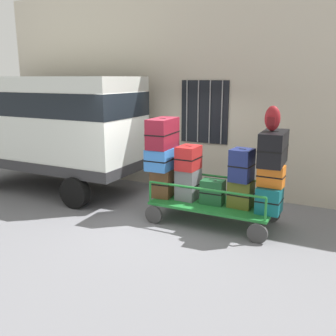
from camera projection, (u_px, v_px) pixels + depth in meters
ground_plane at (161, 216)px, 7.86m from camera, size 40.00×40.00×0.00m
building_wall at (203, 91)px, 9.20m from camera, size 12.00×0.37×5.00m
van at (48, 122)px, 9.41m from camera, size 4.77×1.95×2.84m
luggage_cart at (213, 206)px, 7.43m from camera, size 2.42×1.17×0.41m
cart_railing at (213, 185)px, 7.33m from camera, size 2.31×1.04×0.44m
suitcase_left_bottom at (163, 182)px, 7.81m from camera, size 0.46×0.54×0.59m
suitcase_left_middle at (163, 158)px, 7.69m from camera, size 0.49×0.85×0.43m
suitcase_left_top at (163, 133)px, 7.56m from camera, size 0.47×0.85×0.60m
suitcase_midleft_bottom at (188, 184)px, 7.61m from camera, size 0.42×0.49×0.62m
suitcase_midleft_middle at (188, 158)px, 7.48m from camera, size 0.40×0.53×0.47m
suitcase_center_bottom at (213, 192)px, 7.34m from camera, size 0.46×0.33×0.48m
suitcase_midright_bottom at (241, 194)px, 7.13m from camera, size 0.47×0.36×0.52m
suitcase_midright_middle at (242, 165)px, 6.97m from camera, size 0.42×0.46×0.61m
suitcase_right_bottom at (269, 200)px, 6.85m from camera, size 0.44×0.46×0.49m
suitcase_right_middle at (271, 176)px, 6.76m from camera, size 0.48×0.30×0.40m
suitcase_right_top at (273, 148)px, 6.69m from camera, size 0.46×0.94×0.60m
backpack at (272, 119)px, 6.56m from camera, size 0.27×0.22×0.44m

